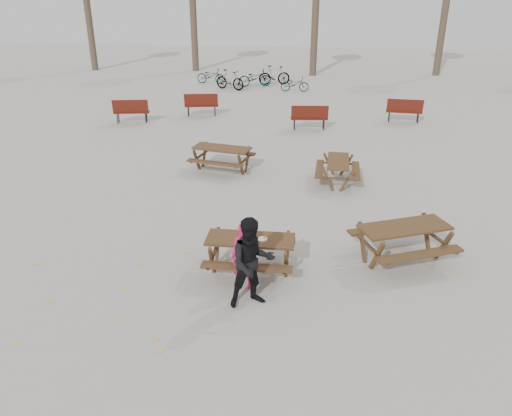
# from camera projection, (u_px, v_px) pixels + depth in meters

# --- Properties ---
(ground) EXTENTS (80.00, 80.00, 0.00)m
(ground) POSITION_uv_depth(u_px,v_px,m) (251.00, 271.00, 10.46)
(ground) COLOR gray
(ground) RESTS_ON ground
(main_picnic_table) EXTENTS (1.80, 1.45, 0.78)m
(main_picnic_table) POSITION_uv_depth(u_px,v_px,m) (250.00, 246.00, 10.22)
(main_picnic_table) COLOR #321F12
(main_picnic_table) RESTS_ON ground
(food_tray) EXTENTS (0.18, 0.11, 0.03)m
(food_tray) POSITION_uv_depth(u_px,v_px,m) (263.00, 239.00, 10.07)
(food_tray) COLOR white
(food_tray) RESTS_ON main_picnic_table
(bread_roll) EXTENTS (0.14, 0.06, 0.05)m
(bread_roll) POSITION_uv_depth(u_px,v_px,m) (263.00, 237.00, 10.05)
(bread_roll) COLOR tan
(bread_roll) RESTS_ON food_tray
(soda_bottle) EXTENTS (0.07, 0.07, 0.17)m
(soda_bottle) POSITION_uv_depth(u_px,v_px,m) (243.00, 237.00, 10.04)
(soda_bottle) COLOR silver
(soda_bottle) RESTS_ON main_picnic_table
(child) EXTENTS (0.50, 0.34, 1.36)m
(child) POSITION_uv_depth(u_px,v_px,m) (244.00, 256.00, 9.66)
(child) COLOR #CD1951
(child) RESTS_ON ground
(adult) EXTENTS (1.06, 0.96, 1.77)m
(adult) POSITION_uv_depth(u_px,v_px,m) (252.00, 263.00, 9.04)
(adult) COLOR black
(adult) RESTS_ON ground
(picnic_table_east) EXTENTS (2.37, 2.17, 0.82)m
(picnic_table_east) POSITION_uv_depth(u_px,v_px,m) (403.00, 243.00, 10.71)
(picnic_table_east) COLOR #321F12
(picnic_table_east) RESTS_ON ground
(picnic_table_north) EXTENTS (2.07, 1.81, 0.78)m
(picnic_table_north) POSITION_uv_depth(u_px,v_px,m) (222.00, 159.00, 15.89)
(picnic_table_north) COLOR #321F12
(picnic_table_north) RESTS_ON ground
(picnic_table_far) EXTENTS (1.37, 1.68, 0.70)m
(picnic_table_far) POSITION_uv_depth(u_px,v_px,m) (338.00, 172.00, 14.95)
(picnic_table_far) COLOR #321F12
(picnic_table_far) RESTS_ON ground
(park_bench_row) EXTENTS (13.23, 2.47, 1.03)m
(park_bench_row) POSITION_uv_depth(u_px,v_px,m) (260.00, 110.00, 21.40)
(park_bench_row) COLOR #5D1C12
(park_bench_row) RESTS_ON ground
(bicycle_row) EXTENTS (6.74, 2.89, 1.12)m
(bicycle_row) POSITION_uv_depth(u_px,v_px,m) (251.00, 78.00, 28.74)
(bicycle_row) COLOR black
(bicycle_row) RESTS_ON ground
(fallen_leaves) EXTENTS (11.00, 11.00, 0.01)m
(fallen_leaves) POSITION_uv_depth(u_px,v_px,m) (282.00, 220.00, 12.67)
(fallen_leaves) COLOR gold
(fallen_leaves) RESTS_ON ground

